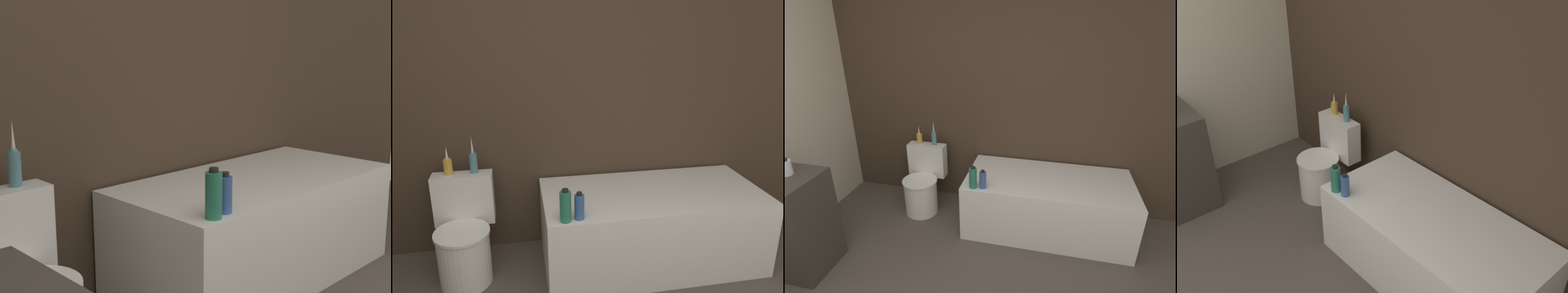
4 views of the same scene
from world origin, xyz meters
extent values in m
cube|color=#423326|center=(0.00, 2.32, 1.30)|extent=(6.40, 0.06, 2.60)
cube|color=white|center=(0.72, 1.88, 0.29)|extent=(1.61, 0.77, 0.57)
cube|color=#B7BCC6|center=(0.72, 1.88, 0.57)|extent=(1.41, 0.57, 0.01)
cylinder|color=white|center=(-0.65, 1.85, 0.39)|extent=(0.38, 0.38, 0.02)
cube|color=white|center=(-0.65, 2.10, 0.53)|extent=(0.42, 0.14, 0.38)
cylinder|color=teal|center=(-0.56, 2.12, 0.79)|extent=(0.05, 0.05, 0.15)
sphere|color=teal|center=(-0.56, 2.12, 0.86)|extent=(0.03, 0.03, 0.03)
cone|color=beige|center=(-0.56, 2.12, 0.93)|extent=(0.02, 0.02, 0.13)
cylinder|color=#267259|center=(0.03, 1.55, 0.67)|extent=(0.07, 0.07, 0.20)
cylinder|color=black|center=(0.03, 1.55, 0.78)|extent=(0.04, 0.04, 0.02)
cylinder|color=#335999|center=(0.12, 1.57, 0.66)|extent=(0.06, 0.06, 0.16)
cylinder|color=black|center=(0.12, 1.57, 0.75)|extent=(0.03, 0.03, 0.02)
camera|label=1|loc=(-1.55, 0.06, 1.31)|focal=50.00mm
camera|label=2|loc=(-0.22, -0.54, 1.76)|focal=35.00mm
camera|label=3|loc=(0.66, -0.82, 2.05)|focal=28.00mm
camera|label=4|loc=(2.25, -0.02, 2.60)|focal=42.00mm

